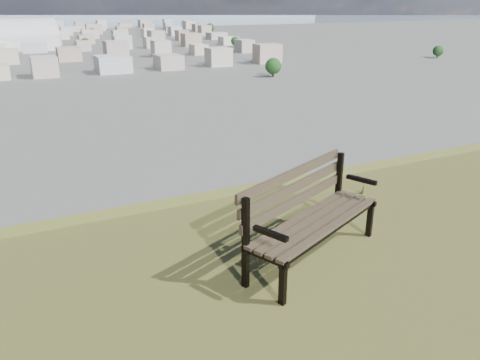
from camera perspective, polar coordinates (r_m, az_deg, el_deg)
park_bench at (r=5.40m, az=8.32°, el=-3.72°), size 2.06×1.39×1.04m
arena at (r=320.83m, az=-26.70°, el=14.89°), size 60.01×30.86×24.31m
city_blocks at (r=397.25m, az=-26.30°, el=15.40°), size 395.00×361.00×7.00m
bay_water at (r=902.49m, az=-26.78°, el=17.09°), size 2400.00×700.00×0.12m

